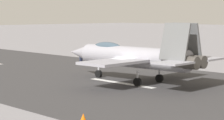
# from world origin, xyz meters

# --- Properties ---
(ground_plane) EXTENTS (400.00, 400.00, 0.00)m
(ground_plane) POSITION_xyz_m (0.00, 0.00, 0.00)
(ground_plane) COLOR gray
(runway_strip) EXTENTS (240.00, 26.00, 0.02)m
(runway_strip) POSITION_xyz_m (-0.02, 0.00, 0.01)
(runway_strip) COLOR #373537
(runway_strip) RESTS_ON ground
(fighter_jet) EXTENTS (16.42, 13.57, 5.65)m
(fighter_jet) POSITION_xyz_m (-0.19, -1.28, 2.45)
(fighter_jet) COLOR #9B99A4
(fighter_jet) RESTS_ON ground
(crew_person) EXTENTS (0.30, 0.70, 1.74)m
(crew_person) POSITION_xyz_m (17.70, -9.75, 0.87)
(crew_person) COLOR #1E2338
(crew_person) RESTS_ON ground
(marker_cone_near) EXTENTS (0.44, 0.44, 0.55)m
(marker_cone_near) POSITION_xyz_m (-9.15, 12.37, 0.28)
(marker_cone_near) COLOR orange
(marker_cone_near) RESTS_ON ground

